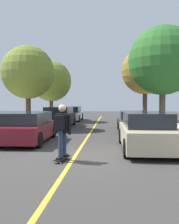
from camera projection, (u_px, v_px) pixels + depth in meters
The scene contains 13 objects.
ground at pixel (74, 158), 8.18m from camera, with size 80.00×80.00×0.00m, color #3D3A38.
center_line at pixel (86, 140), 12.16m from camera, with size 0.12×39.20×0.01m, color gold.
parked_car_left_nearest at pixel (28, 127), 11.43m from camera, with size 2.03×4.35×1.35m.
parked_car_left_near at pixel (59, 117), 18.34m from camera, with size 2.06×4.70×1.46m.
parked_car_left_far at pixel (72, 114), 24.29m from camera, with size 1.92×4.59×1.37m.
parked_car_right_nearest at pixel (146, 131), 9.60m from camera, with size 1.97×4.38×1.43m.
parked_car_right_near at pixel (133, 121), 15.48m from camera, with size 1.82×4.13×1.27m.
street_tree_left_nearest at pixel (28, 73), 16.52m from camera, with size 3.48×3.48×5.35m.
street_tree_left_near at pixel (51, 81), 22.94m from camera, with size 3.69×3.69×5.41m.
street_tree_right_nearest at pixel (163, 61), 14.77m from camera, with size 4.05×4.05×6.13m.
street_tree_right_near at pixel (145, 71), 22.35m from camera, with size 4.19×4.19×6.53m.
skateboard at pixel (62, 158), 7.77m from camera, with size 0.42×0.87×0.10m.
skateboarder at pixel (62, 128), 7.70m from camera, with size 0.58×0.70×1.64m.
Camera 1 is at (1.19, -8.04, 1.84)m, focal length 40.43 mm.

